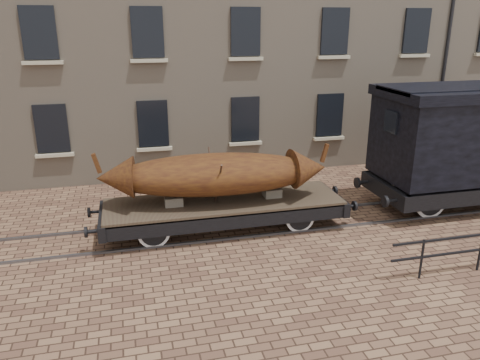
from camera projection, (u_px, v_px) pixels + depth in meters
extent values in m
plane|color=brown|center=(254.00, 226.00, 13.87)|extent=(90.00, 90.00, 0.00)
cube|color=black|center=(52.00, 128.00, 16.36)|extent=(1.10, 0.12, 1.70)
cube|color=#C3B999|center=(55.00, 155.00, 16.61)|extent=(1.30, 0.18, 0.12)
cube|color=black|center=(153.00, 124.00, 17.15)|extent=(1.10, 0.12, 1.70)
cube|color=#C3B999|center=(155.00, 149.00, 17.40)|extent=(1.30, 0.18, 0.12)
cube|color=black|center=(245.00, 119.00, 17.94)|extent=(1.10, 0.12, 1.70)
cube|color=#C3B999|center=(245.00, 143.00, 18.20)|extent=(1.30, 0.18, 0.12)
cube|color=black|center=(330.00, 115.00, 18.74)|extent=(1.10, 0.12, 1.70)
cube|color=#C3B999|center=(329.00, 138.00, 18.99)|extent=(1.30, 0.18, 0.12)
cube|color=black|center=(407.00, 111.00, 19.53)|extent=(1.10, 0.12, 1.70)
cube|color=#C3B999|center=(405.00, 134.00, 19.78)|extent=(1.30, 0.18, 0.12)
cube|color=black|center=(479.00, 108.00, 20.33)|extent=(1.10, 0.12, 1.70)
cube|color=#C3B999|center=(476.00, 129.00, 20.58)|extent=(1.30, 0.18, 0.12)
cube|color=black|center=(39.00, 33.00, 15.33)|extent=(1.10, 0.12, 1.70)
cube|color=#C3B999|center=(43.00, 63.00, 15.58)|extent=(1.30, 0.18, 0.12)
cube|color=black|center=(147.00, 32.00, 16.12)|extent=(1.10, 0.12, 1.70)
cube|color=#C3B999|center=(149.00, 61.00, 16.37)|extent=(1.30, 0.18, 0.12)
cube|color=black|center=(245.00, 32.00, 16.92)|extent=(1.10, 0.12, 1.70)
cube|color=#C3B999|center=(246.00, 59.00, 17.17)|extent=(1.30, 0.18, 0.12)
cube|color=black|center=(335.00, 31.00, 17.71)|extent=(1.10, 0.12, 1.70)
cube|color=#C3B999|center=(334.00, 57.00, 17.96)|extent=(1.30, 0.18, 0.12)
cube|color=black|center=(416.00, 31.00, 18.50)|extent=(1.10, 0.12, 1.70)
cube|color=#C3B999|center=(414.00, 56.00, 18.75)|extent=(1.30, 0.18, 0.12)
cube|color=#59595E|center=(261.00, 235.00, 13.19)|extent=(30.00, 0.08, 0.06)
cube|color=#59595E|center=(248.00, 216.00, 14.52)|extent=(30.00, 0.08, 0.06)
cylinder|color=black|center=(422.00, 259.00, 10.89)|extent=(0.06, 0.06, 1.00)
cylinder|color=black|center=(480.00, 251.00, 11.26)|extent=(0.06, 0.06, 1.00)
cube|color=#4B4331|center=(224.00, 202.00, 13.39)|extent=(6.73, 1.97, 0.11)
cube|color=black|center=(231.00, 222.00, 12.62)|extent=(6.73, 0.14, 0.40)
cube|color=black|center=(218.00, 198.00, 14.30)|extent=(6.73, 0.14, 0.40)
cube|color=black|center=(103.00, 220.00, 12.70)|extent=(0.20, 2.06, 0.40)
cylinder|color=black|center=(92.00, 232.00, 12.02)|extent=(0.31, 0.09, 0.09)
cylinder|color=black|center=(86.00, 232.00, 11.99)|extent=(0.07, 0.29, 0.29)
cylinder|color=black|center=(95.00, 212.00, 13.26)|extent=(0.31, 0.09, 0.09)
cylinder|color=black|center=(89.00, 212.00, 13.22)|extent=(0.07, 0.29, 0.29)
cube|color=black|center=(332.00, 199.00, 14.22)|extent=(0.20, 2.06, 0.40)
cylinder|color=black|center=(350.00, 206.00, 13.66)|extent=(0.31, 0.09, 0.09)
cylinder|color=black|center=(355.00, 206.00, 13.70)|extent=(0.07, 0.29, 0.29)
cylinder|color=black|center=(331.00, 191.00, 14.90)|extent=(0.31, 0.09, 0.09)
cylinder|color=black|center=(335.00, 191.00, 14.93)|extent=(0.07, 0.29, 0.29)
cylinder|color=black|center=(152.00, 222.00, 13.05)|extent=(0.09, 1.70, 0.09)
cylinder|color=white|center=(154.00, 233.00, 12.39)|extent=(0.86, 0.06, 0.86)
cylinder|color=black|center=(154.00, 233.00, 12.39)|extent=(0.71, 0.09, 0.71)
cube|color=black|center=(154.00, 227.00, 12.22)|extent=(0.81, 0.07, 0.09)
cylinder|color=white|center=(150.00, 213.00, 13.72)|extent=(0.86, 0.06, 0.86)
cylinder|color=black|center=(150.00, 213.00, 13.72)|extent=(0.71, 0.09, 0.71)
cube|color=black|center=(150.00, 205.00, 13.75)|extent=(0.81, 0.07, 0.09)
cylinder|color=black|center=(292.00, 209.00, 13.99)|extent=(0.09, 1.70, 0.09)
cylinder|color=white|center=(300.00, 218.00, 13.33)|extent=(0.86, 0.06, 0.86)
cylinder|color=black|center=(300.00, 218.00, 13.33)|extent=(0.71, 0.09, 0.71)
cube|color=black|center=(302.00, 213.00, 13.16)|extent=(0.81, 0.07, 0.09)
cylinder|color=white|center=(284.00, 200.00, 14.65)|extent=(0.86, 0.06, 0.86)
cylinder|color=black|center=(284.00, 200.00, 14.65)|extent=(0.71, 0.09, 0.71)
cube|color=black|center=(283.00, 193.00, 14.68)|extent=(0.81, 0.07, 0.09)
cube|color=black|center=(224.00, 213.00, 13.50)|extent=(3.59, 0.05, 0.05)
cube|color=#665D4D|center=(174.00, 201.00, 13.01)|extent=(0.49, 0.45, 0.25)
cube|color=#665D4D|center=(272.00, 192.00, 13.66)|extent=(0.49, 0.45, 0.25)
ellipsoid|color=#5D3512|center=(215.00, 174.00, 13.06)|extent=(5.86, 2.23, 1.15)
cone|color=#5D3512|center=(115.00, 178.00, 12.62)|extent=(1.07, 1.16, 1.09)
cube|color=#5D3512|center=(96.00, 163.00, 12.42)|extent=(0.24, 0.14, 0.55)
cone|color=#5D3512|center=(309.00, 168.00, 13.46)|extent=(1.07, 1.16, 1.09)
cube|color=#5D3512|center=(325.00, 153.00, 13.39)|extent=(0.24, 0.14, 0.55)
cylinder|color=#402D22|center=(218.00, 184.00, 12.67)|extent=(0.05, 0.98, 1.38)
cylinder|color=#402D22|center=(212.00, 174.00, 13.53)|extent=(0.05, 0.98, 1.38)
cube|color=black|center=(450.00, 171.00, 16.41)|extent=(6.50, 0.17, 0.49)
cube|color=black|center=(384.00, 190.00, 14.58)|extent=(0.24, 2.60, 0.49)
cylinder|color=black|center=(385.00, 201.00, 13.67)|extent=(0.09, 0.35, 0.35)
cylinder|color=black|center=(357.00, 183.00, 15.27)|extent=(0.09, 0.35, 0.35)
cylinder|color=black|center=(417.00, 194.00, 14.93)|extent=(0.11, 2.06, 0.11)
cylinder|color=white|center=(431.00, 202.00, 14.26)|extent=(1.04, 0.08, 1.04)
cylinder|color=black|center=(431.00, 202.00, 14.26)|extent=(0.85, 0.11, 0.85)
cylinder|color=white|center=(405.00, 187.00, 15.59)|extent=(1.04, 0.08, 1.04)
cylinder|color=black|center=(405.00, 187.00, 15.59)|extent=(0.85, 0.11, 0.85)
cube|color=black|center=(391.00, 122.00, 13.88)|extent=(0.09, 0.65, 0.65)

